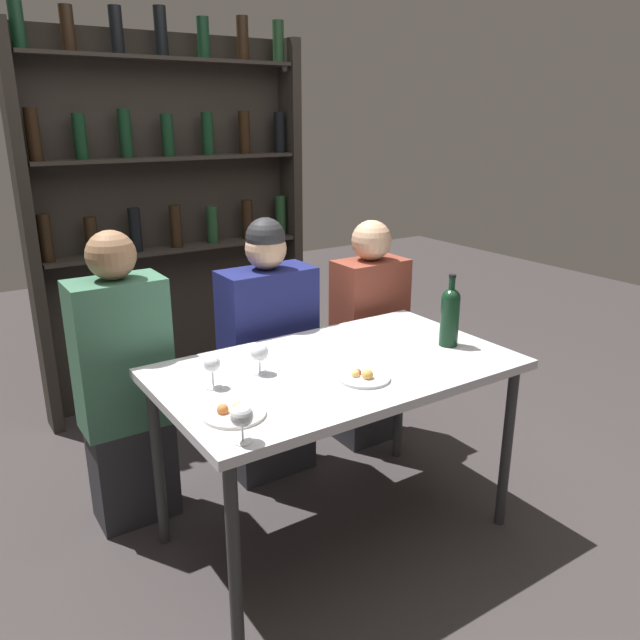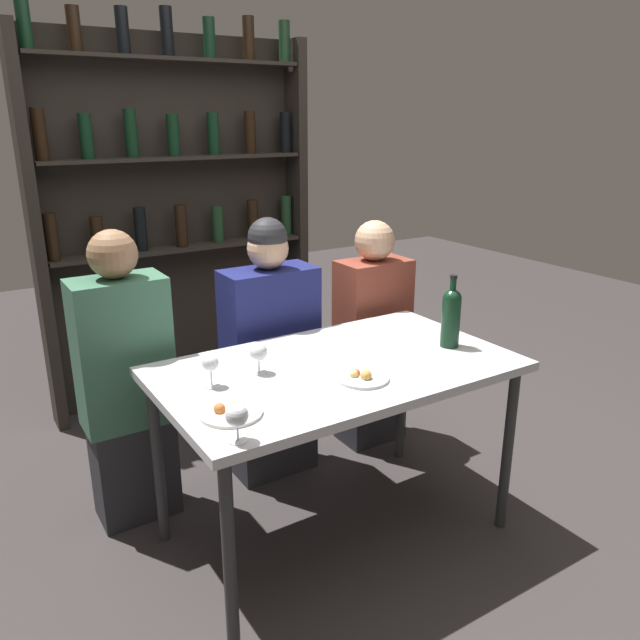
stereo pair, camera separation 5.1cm
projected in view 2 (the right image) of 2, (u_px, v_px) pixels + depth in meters
name	position (u px, v px, depth m)	size (l,w,h in m)	color
ground_plane	(335.00, 531.00, 2.68)	(10.00, 10.00, 0.00)	#332D2D
dining_table	(336.00, 380.00, 2.46)	(1.39, 0.81, 0.77)	silver
wine_rack_wall	(176.00, 208.00, 3.69)	(1.65, 0.21, 2.26)	#28231E
wine_bottle	(451.00, 315.00, 2.59)	(0.08, 0.08, 0.31)	black
wine_glass_0	(211.00, 365.00, 2.22)	(0.06, 0.06, 0.12)	silver
wine_glass_1	(258.00, 353.00, 2.34)	(0.07, 0.07, 0.12)	silver
wine_glass_2	(237.00, 416.00, 1.84)	(0.07, 0.07, 0.12)	silver
food_plate_0	(362.00, 377.00, 2.29)	(0.19, 0.19, 0.05)	silver
food_plate_1	(231.00, 412.00, 2.02)	(0.21, 0.21, 0.04)	silver
seated_person_left	(127.00, 388.00, 2.63)	(0.38, 0.22, 1.28)	#26262B
seated_person_center	(271.00, 357.00, 2.98)	(0.44, 0.22, 1.27)	#26262B
seated_person_right	(372.00, 340.00, 3.29)	(0.37, 0.22, 1.21)	#26262B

